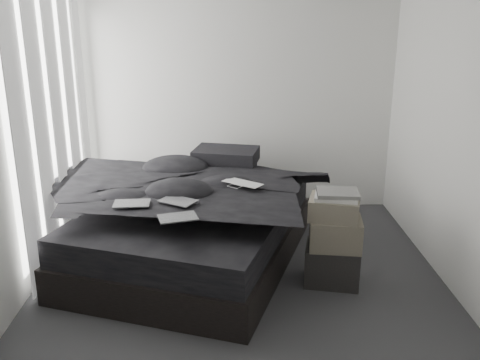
{
  "coord_description": "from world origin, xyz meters",
  "views": [
    {
      "loc": [
        -0.1,
        -4.06,
        2.33
      ],
      "look_at": [
        0.0,
        0.8,
        0.75
      ],
      "focal_mm": 40.0,
      "sensor_mm": 36.0,
      "label": 1
    }
  ],
  "objects_px": {
    "box_lower": "(332,264)",
    "laptop": "(239,177)",
    "bed": "(194,244)",
    "side_stand": "(117,214)"
  },
  "relations": [
    {
      "from": "box_lower",
      "to": "laptop",
      "type": "bearing_deg",
      "value": 154.28
    },
    {
      "from": "bed",
      "to": "laptop",
      "type": "relative_size",
      "value": 6.24
    },
    {
      "from": "bed",
      "to": "box_lower",
      "type": "relative_size",
      "value": 5.06
    },
    {
      "from": "side_stand",
      "to": "box_lower",
      "type": "distance_m",
      "value": 2.2
    },
    {
      "from": "bed",
      "to": "box_lower",
      "type": "height_order",
      "value": "box_lower"
    },
    {
      "from": "box_lower",
      "to": "bed",
      "type": "bearing_deg",
      "value": 159.04
    },
    {
      "from": "bed",
      "to": "box_lower",
      "type": "bearing_deg",
      "value": -2.33
    },
    {
      "from": "laptop",
      "to": "side_stand",
      "type": "xyz_separation_m",
      "value": [
        -1.23,
        0.42,
        -0.52
      ]
    },
    {
      "from": "laptop",
      "to": "side_stand",
      "type": "bearing_deg",
      "value": -162.48
    },
    {
      "from": "laptop",
      "to": "box_lower",
      "type": "height_order",
      "value": "laptop"
    }
  ]
}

